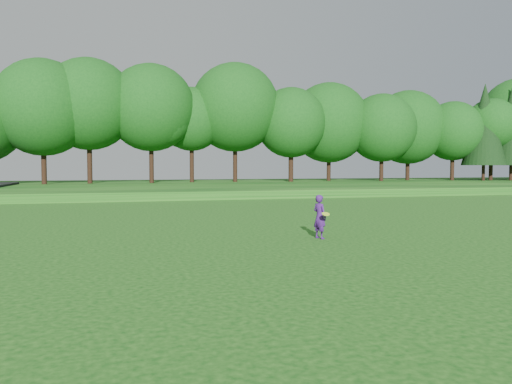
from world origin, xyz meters
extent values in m
plane|color=#0C410F|center=(0.00, 0.00, 0.00)|extent=(140.00, 140.00, 0.00)
cube|color=#0C410F|center=(0.00, 34.00, 0.30)|extent=(130.00, 30.00, 0.60)
cube|color=gray|center=(0.00, 20.00, 0.02)|extent=(130.00, 1.60, 0.04)
imported|color=#41176A|center=(3.27, 0.65, 0.70)|extent=(0.50, 0.60, 1.40)
cylinder|color=#D0FF28|center=(3.26, 0.13, 0.84)|extent=(0.25, 0.24, 0.10)
camera|label=1|loc=(-2.87, -14.02, 2.32)|focal=35.00mm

